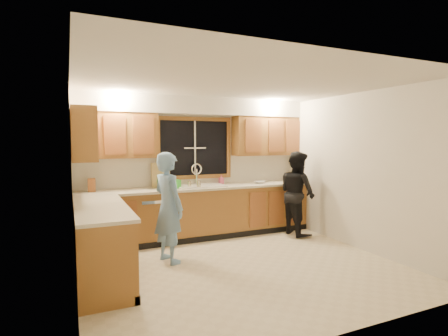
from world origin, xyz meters
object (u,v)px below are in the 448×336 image
object	(u,v)px
dishwasher	(154,219)
bowl	(260,182)
sink	(200,190)
woman	(297,193)
stove	(105,257)
man	(168,207)
dish_crate	(169,184)
knife_block	(92,185)
soap_bottle	(221,179)

from	to	relation	value
dishwasher	bowl	size ratio (longest dim) A/B	4.23
sink	woman	xyz separation A→B (m)	(1.71, -0.53, -0.09)
woman	stove	bearing A→B (deg)	110.15
man	woman	distance (m)	2.61
stove	bowl	world-z (taller)	bowl
stove	woman	bearing A→B (deg)	20.20
woman	dish_crate	world-z (taller)	woman
dishwasher	stove	distance (m)	2.04
sink	knife_block	bearing A→B (deg)	176.72
knife_block	stove	bearing A→B (deg)	-85.56
sink	stove	size ratio (longest dim) A/B	0.96
dish_crate	soap_bottle	bearing A→B (deg)	9.25
stove	bowl	bearing A→B (deg)	30.63
sink	soap_bottle	xyz separation A→B (m)	(0.49, 0.19, 0.14)
soap_bottle	woman	bearing A→B (deg)	-30.73
man	dish_crate	distance (m)	1.08
dishwasher	stove	world-z (taller)	stove
knife_block	dish_crate	xyz separation A→B (m)	(1.24, -0.09, -0.03)
sink	man	xyz separation A→B (m)	(-0.86, -1.01, -0.08)
sink	dishwasher	distance (m)	0.96
bowl	sink	bearing A→B (deg)	177.25
sink	stove	world-z (taller)	sink
woman	soap_bottle	distance (m)	1.44
dishwasher	soap_bottle	distance (m)	1.48
sink	man	world-z (taller)	man
sink	knife_block	world-z (taller)	sink
man	dishwasher	bearing A→B (deg)	-18.41
bowl	soap_bottle	bearing A→B (deg)	160.48
stove	man	xyz separation A→B (m)	(0.94, 0.82, 0.34)
woman	dish_crate	bearing A→B (deg)	76.34
dish_crate	dishwasher	bearing A→B (deg)	-173.65
stove	dish_crate	xyz separation A→B (m)	(1.23, 1.84, 0.54)
stove	dishwasher	bearing A→B (deg)	62.31
dishwasher	bowl	world-z (taller)	bowl
dishwasher	knife_block	distance (m)	1.15
man	knife_block	size ratio (longest dim) A/B	7.29
knife_block	dish_crate	size ratio (longest dim) A/B	0.69
stove	bowl	xyz separation A→B (m)	(2.99, 1.77, 0.49)
dishwasher	knife_block	bearing A→B (deg)	172.99
dishwasher	dish_crate	distance (m)	0.65
dishwasher	sink	bearing A→B (deg)	0.99
dishwasher	man	xyz separation A→B (m)	(-0.01, -0.99, 0.38)
stove	dish_crate	world-z (taller)	dish_crate
dish_crate	knife_block	bearing A→B (deg)	176.01
dishwasher	woman	world-z (taller)	woman
sink	dish_crate	xyz separation A→B (m)	(-0.57, 0.02, 0.13)
dishwasher	knife_block	size ratio (longest dim) A/B	3.79
man	dish_crate	xyz separation A→B (m)	(0.29, 1.03, 0.20)
knife_block	sink	bearing A→B (deg)	0.82
knife_block	soap_bottle	distance (m)	2.30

